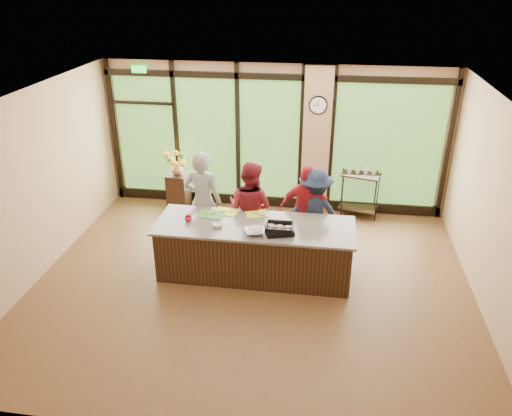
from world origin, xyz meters
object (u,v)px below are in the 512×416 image
(cook_right, at_px, (315,212))
(roasting_pan, at_px, (279,231))
(cook_left, at_px, (203,202))
(bar_cart, at_px, (360,188))
(island_base, at_px, (255,251))
(flower_stand, at_px, (179,193))

(cook_right, xyz_separation_m, roasting_pan, (-0.51, -1.05, 0.16))
(cook_left, distance_m, cook_right, 1.96)
(cook_left, bearing_deg, bar_cart, -140.12)
(cook_right, xyz_separation_m, bar_cart, (0.84, 1.61, -0.19))
(cook_right, distance_m, roasting_pan, 1.18)
(island_base, xyz_separation_m, bar_cart, (1.78, 2.45, 0.17))
(island_base, distance_m, cook_right, 1.31)
(cook_right, bearing_deg, cook_left, 9.18)
(cook_right, relative_size, flower_stand, 1.94)
(island_base, distance_m, roasting_pan, 0.70)
(cook_left, relative_size, roasting_pan, 4.44)
(cook_left, relative_size, bar_cart, 1.83)
(cook_left, bearing_deg, cook_right, -167.95)
(roasting_pan, bearing_deg, flower_stand, 117.05)
(roasting_pan, xyz_separation_m, bar_cart, (1.36, 2.66, -0.34))
(island_base, xyz_separation_m, roasting_pan, (0.42, -0.21, 0.52))
(cook_right, xyz_separation_m, flower_stand, (-2.85, 1.30, -0.39))
(cook_right, height_order, flower_stand, cook_right)
(flower_stand, height_order, bar_cart, bar_cart)
(cook_right, bearing_deg, flower_stand, -19.74)
(cook_left, bearing_deg, roasting_pan, 155.58)
(island_base, xyz_separation_m, cook_left, (-1.02, 0.69, 0.50))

